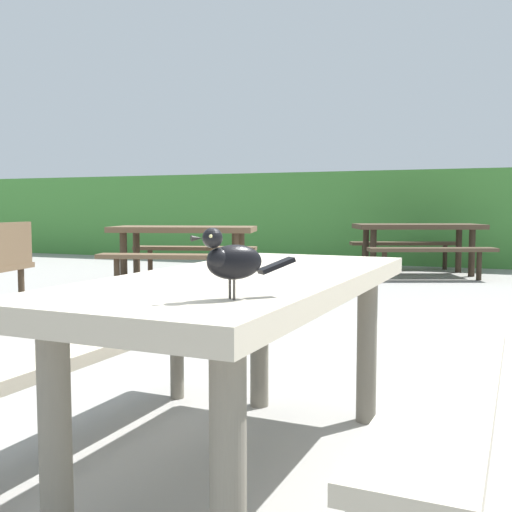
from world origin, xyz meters
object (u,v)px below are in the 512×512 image
(picnic_table_mid_right, at_px, (418,237))
(bird_grackle, at_px, (231,259))
(picnic_table_foreground, at_px, (249,324))
(picnic_table_mid_left, at_px, (184,241))

(picnic_table_mid_right, bearing_deg, bird_grackle, -87.22)
(picnic_table_foreground, height_order, picnic_table_mid_left, same)
(bird_grackle, xyz_separation_m, picnic_table_mid_right, (-0.37, 7.58, -0.29))
(bird_grackle, bearing_deg, picnic_table_mid_right, 92.78)
(picnic_table_foreground, relative_size, picnic_table_mid_right, 0.83)
(picnic_table_foreground, xyz_separation_m, bird_grackle, (0.19, -0.59, 0.29))
(bird_grackle, height_order, picnic_table_mid_left, bird_grackle)
(picnic_table_mid_left, relative_size, picnic_table_mid_right, 0.95)
(bird_grackle, distance_m, picnic_table_mid_left, 6.13)
(picnic_table_foreground, distance_m, bird_grackle, 0.68)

